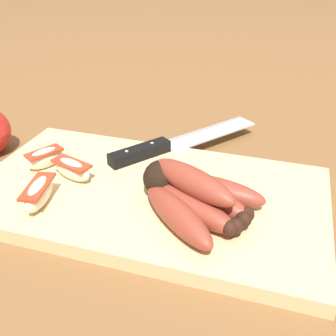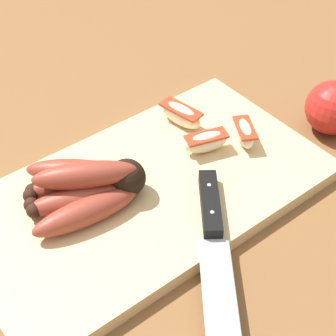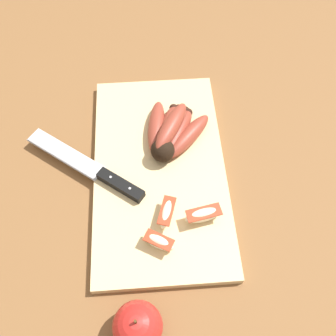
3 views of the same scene
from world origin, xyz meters
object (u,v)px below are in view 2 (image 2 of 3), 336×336
object	(u,v)px
apple_wedge_far	(243,132)
whole_apple	(333,108)
chefs_knife	(214,236)
apple_wedge_near	(181,115)
banana_bunch	(86,187)
apple_wedge_middle	(206,142)

from	to	relation	value
apple_wedge_far	whole_apple	size ratio (longest dim) A/B	0.66
chefs_knife	apple_wedge_near	world-z (taller)	apple_wedge_near
apple_wedge_near	whole_apple	size ratio (longest dim) A/B	0.79
banana_bunch	apple_wedge_far	bearing A→B (deg)	170.94
apple_wedge_middle	chefs_knife	bearing A→B (deg)	52.25
apple_wedge_far	whole_apple	xyz separation A→B (m)	(-0.14, 0.04, 0.00)
apple_wedge_middle	whole_apple	size ratio (longest dim) A/B	0.73
chefs_knife	apple_wedge_far	size ratio (longest dim) A/B	4.04
apple_wedge_far	apple_wedge_near	bearing A→B (deg)	-61.25
chefs_knife	apple_wedge_far	bearing A→B (deg)	-144.21
apple_wedge_far	whole_apple	bearing A→B (deg)	162.36
apple_wedge_far	whole_apple	distance (m)	0.14
chefs_knife	whole_apple	distance (m)	0.29
chefs_knife	apple_wedge_near	xyz separation A→B (m)	(-0.10, -0.19, 0.01)
banana_bunch	apple_wedge_far	world-z (taller)	banana_bunch
banana_bunch	chefs_knife	bearing A→B (deg)	118.95
apple_wedge_near	whole_apple	xyz separation A→B (m)	(-0.18, 0.12, 0.00)
apple_wedge_middle	whole_apple	world-z (taller)	whole_apple
apple_wedge_far	banana_bunch	bearing A→B (deg)	-9.06
apple_wedge_near	apple_wedge_middle	size ratio (longest dim) A/B	1.09
apple_wedge_near	apple_wedge_middle	distance (m)	0.07
apple_wedge_near	whole_apple	world-z (taller)	whole_apple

